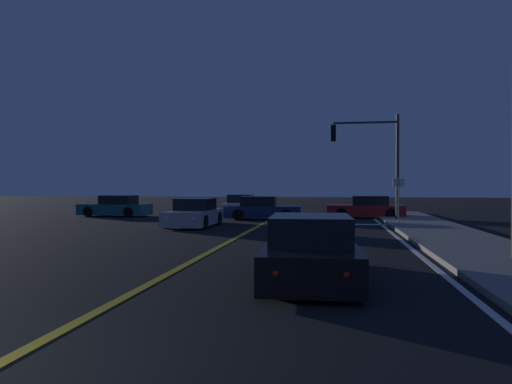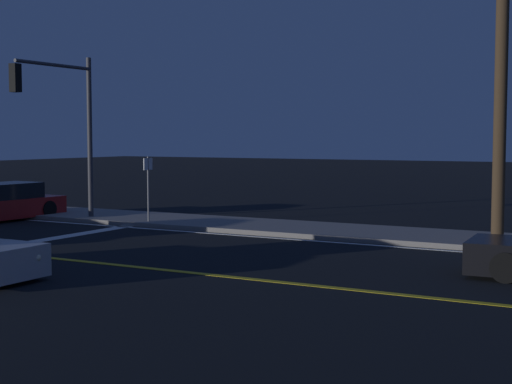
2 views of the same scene
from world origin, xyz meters
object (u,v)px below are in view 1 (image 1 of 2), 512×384
object	(u,v)px
car_following_oncoming_black	(311,251)
car_distant_tail_navy	(262,209)
car_far_approaching_white	(240,205)
street_sign_corner	(399,193)
car_side_waiting_teal	(116,207)
car_lead_oncoming_red	(367,208)
car_parked_curb_silver	(194,214)
traffic_signal_near_right	(373,151)

from	to	relation	value
car_following_oncoming_black	car_distant_tail_navy	distance (m)	17.72
car_far_approaching_white	street_sign_corner	distance (m)	12.87
car_following_oncoming_black	car_distant_tail_navy	world-z (taller)	same
car_following_oncoming_black	car_far_approaching_white	distance (m)	23.29
car_side_waiting_teal	car_lead_oncoming_red	xyz separation A→B (m)	(15.79, 0.99, 0.00)
car_far_approaching_white	car_parked_curb_silver	bearing A→B (deg)	87.57
car_side_waiting_teal	car_lead_oncoming_red	bearing A→B (deg)	-83.83
car_parked_curb_silver	car_distant_tail_navy	world-z (taller)	same
car_parked_curb_silver	traffic_signal_near_right	bearing A→B (deg)	-151.60
car_side_waiting_teal	car_lead_oncoming_red	world-z (taller)	same
car_side_waiting_teal	car_parked_curb_silver	xyz separation A→B (m)	(7.21, -6.58, 0.00)
car_lead_oncoming_red	street_sign_corner	bearing A→B (deg)	-166.30
street_sign_corner	traffic_signal_near_right	bearing A→B (deg)	109.38
car_side_waiting_teal	car_distant_tail_navy	distance (m)	9.79
street_sign_corner	car_parked_curb_silver	bearing A→B (deg)	-168.86
car_parked_curb_silver	car_distant_tail_navy	size ratio (longest dim) A/B	0.95
car_far_approaching_white	car_parked_curb_silver	xyz separation A→B (m)	(-0.16, -10.47, -0.00)
car_parked_curb_silver	street_sign_corner	bearing A→B (deg)	-168.82
car_side_waiting_teal	traffic_signal_near_right	size ratio (longest dim) A/B	0.78
car_distant_tail_navy	car_parked_curb_silver	bearing A→B (deg)	-27.44
car_following_oncoming_black	car_distant_tail_navy	bearing A→B (deg)	99.01
car_following_oncoming_black	car_parked_curb_silver	distance (m)	13.51
car_side_waiting_teal	car_far_approaching_white	distance (m)	8.33
car_following_oncoming_black	car_parked_curb_silver	xyz separation A→B (m)	(-6.13, 12.04, -0.00)
car_following_oncoming_black	street_sign_corner	size ratio (longest dim) A/B	1.99
car_following_oncoming_black	car_parked_curb_silver	bearing A→B (deg)	114.16
car_far_approaching_white	car_distant_tail_navy	world-z (taller)	same
car_far_approaching_white	car_parked_curb_silver	world-z (taller)	same
car_side_waiting_teal	car_far_approaching_white	size ratio (longest dim) A/B	0.95
traffic_signal_near_right	car_parked_curb_silver	bearing A→B (deg)	28.35
car_side_waiting_teal	traffic_signal_near_right	world-z (taller)	traffic_signal_near_right
car_lead_oncoming_red	car_parked_curb_silver	xyz separation A→B (m)	(-8.59, -7.57, -0.00)
car_distant_tail_navy	street_sign_corner	xyz separation A→B (m)	(7.22, -3.38, 1.00)
car_distant_tail_navy	street_sign_corner	size ratio (longest dim) A/B	1.90
car_distant_tail_navy	street_sign_corner	world-z (taller)	street_sign_corner
car_far_approaching_white	car_distant_tail_navy	xyz separation A→B (m)	(2.34, -5.17, -0.00)
car_parked_curb_silver	traffic_signal_near_right	size ratio (longest dim) A/B	0.73
car_far_approaching_white	traffic_signal_near_right	size ratio (longest dim) A/B	0.82
car_following_oncoming_black	traffic_signal_near_right	size ratio (longest dim) A/B	0.80
car_side_waiting_teal	street_sign_corner	size ratio (longest dim) A/B	1.94
car_distant_tail_navy	traffic_signal_near_right	size ratio (longest dim) A/B	0.77
car_lead_oncoming_red	car_distant_tail_navy	distance (m)	6.50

